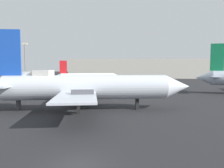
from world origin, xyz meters
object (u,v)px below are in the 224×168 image
Objects in this scene: airplane_at_gate at (85,87)px; light_mast_left at (25,60)px; airplane_far_left at (87,77)px; airplane_far_right at (7,75)px.

airplane_at_gate is 1.83× the size of light_mast_left.
airplane_at_gate is 1.20× the size of airplane_far_left.
airplane_far_right is at bearing 118.28° from airplane_at_gate.
airplane_at_gate is at bearing -31.40° from airplane_far_right.
airplane_far_right is at bearing -144.99° from light_mast_left.
airplane_at_gate is 1.36× the size of airplane_far_right.
light_mast_left is at bearing 139.67° from airplane_far_left.
airplane_far_right reaches higher than airplane_far_left.
light_mast_left reaches higher than airplane_far_right.
airplane_far_left is at bearing 90.90° from airplane_at_gate.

